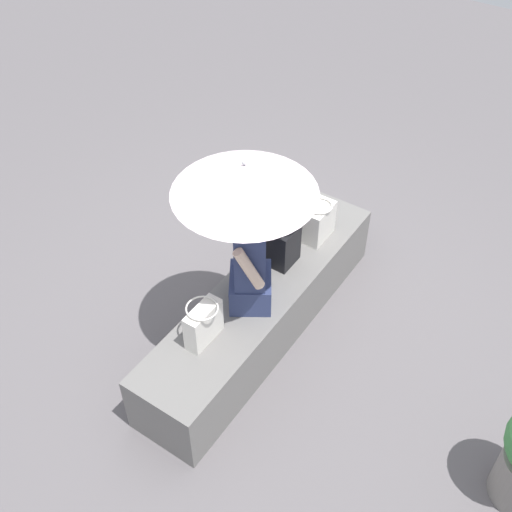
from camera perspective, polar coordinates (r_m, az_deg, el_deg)
ground_plane at (r=4.84m, az=0.49°, el=-6.69°), size 14.00×14.00×0.00m
stone_bench at (r=4.65m, az=0.51°, el=-4.79°), size 2.35×0.54×0.48m
person_seated at (r=4.12m, az=-0.57°, el=-0.17°), size 0.50×0.42×0.90m
parasol at (r=3.68m, az=-1.04°, el=6.92°), size 0.89×0.89×1.17m
handbag_black at (r=4.79m, az=5.59°, el=3.13°), size 0.27×0.20×0.31m
tote_bag_canvas at (r=4.07m, az=-4.75°, el=-6.05°), size 0.28×0.21×0.30m
shoulder_bag_spare at (r=4.55m, az=2.51°, el=0.99°), size 0.22×0.17×0.34m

